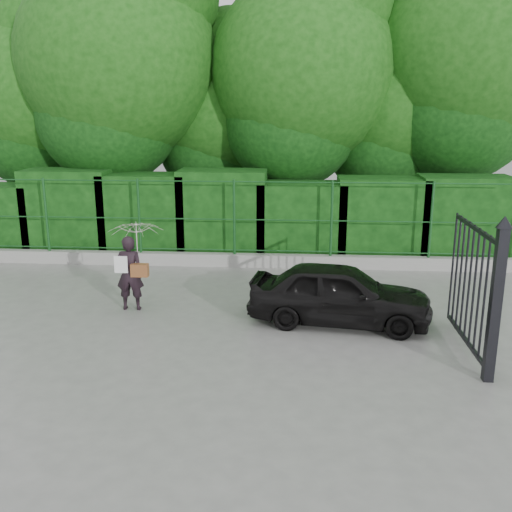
{
  "coord_description": "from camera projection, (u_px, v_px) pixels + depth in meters",
  "views": [
    {
      "loc": [
        1.87,
        -8.75,
        3.74
      ],
      "look_at": [
        1.15,
        1.3,
        1.1
      ],
      "focal_mm": 40.0,
      "sensor_mm": 36.0,
      "label": 1
    }
  ],
  "objects": [
    {
      "name": "kerb",
      "position": [
        218.0,
        260.0,
        13.83
      ],
      "size": [
        14.0,
        0.25,
        0.3
      ],
      "primitive_type": "cube",
      "color": "#9E9E99",
      "rests_on": "ground"
    },
    {
      "name": "fence",
      "position": [
        227.0,
        217.0,
        13.54
      ],
      "size": [
        14.13,
        0.06,
        1.8
      ],
      "color": "#15471C",
      "rests_on": "kerb"
    },
    {
      "name": "gate",
      "position": [
        485.0,
        290.0,
        8.2
      ],
      "size": [
        0.22,
        2.33,
        2.36
      ],
      "color": "black",
      "rests_on": "ground"
    },
    {
      "name": "car",
      "position": [
        340.0,
        294.0,
        10.07
      ],
      "size": [
        3.35,
        1.73,
        1.09
      ],
      "primitive_type": "imported",
      "rotation": [
        0.0,
        0.0,
        1.43
      ],
      "color": "black",
      "rests_on": "ground"
    },
    {
      "name": "ground",
      "position": [
        182.0,
        338.0,
        9.52
      ],
      "size": [
        80.0,
        80.0,
        0.0
      ],
      "primitive_type": "plane",
      "color": "gray"
    },
    {
      "name": "hedge",
      "position": [
        226.0,
        216.0,
        14.56
      ],
      "size": [
        14.2,
        1.2,
        2.21
      ],
      "color": "black",
      "rests_on": "ground"
    },
    {
      "name": "trees",
      "position": [
        272.0,
        74.0,
        15.74
      ],
      "size": [
        17.1,
        6.15,
        8.08
      ],
      "color": "black",
      "rests_on": "ground"
    },
    {
      "name": "woman",
      "position": [
        135.0,
        252.0,
        10.64
      ],
      "size": [
        1.0,
        1.02,
        1.69
      ],
      "color": "black",
      "rests_on": "ground"
    }
  ]
}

